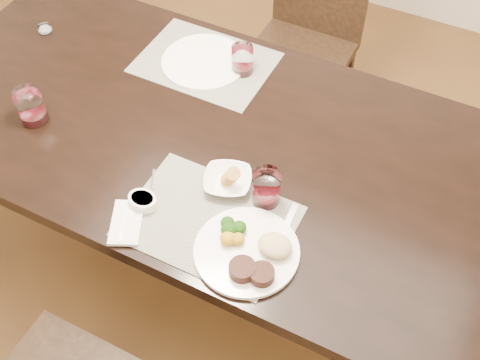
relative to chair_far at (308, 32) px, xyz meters
The scene contains 15 objects.
ground_plane 1.06m from the chair_far, 90.00° to the right, with size 4.50×4.50×0.00m, color #442915.
dining_table 0.95m from the chair_far, 90.00° to the right, with size 2.00×1.00×0.75m.
chair_far is the anchor object (origin of this frame).
placemat_near 1.27m from the chair_far, 81.05° to the right, with size 0.46×0.34×0.00m, color slate.
placemat_far 0.70m from the chair_far, 102.81° to the right, with size 0.46×0.34×0.00m, color slate.
dinner_plate 1.36m from the chair_far, 74.79° to the right, with size 0.29×0.29×0.05m.
napkin_fork 1.37m from the chair_far, 90.23° to the right, with size 0.14×0.17×0.02m.
steak_knife 1.31m from the chair_far, 72.16° to the right, with size 0.03×0.24×0.01m.
cracker_bowl 1.14m from the chair_far, 80.61° to the right, with size 0.18×0.18×0.06m.
sauce_ramekin 1.30m from the chair_far, 89.98° to the right, with size 0.09×0.13×0.07m.
wine_glass_near 1.18m from the chair_far, 74.48° to the right, with size 0.08×0.08×0.11m.
far_plate 0.71m from the chair_far, 102.77° to the right, with size 0.30×0.30×0.01m, color white.
wine_glass_far 0.69m from the chair_far, 90.73° to the right, with size 0.07×0.07×0.10m.
wine_glass_side 1.28m from the chair_far, 113.79° to the right, with size 0.09×0.09×0.12m.
salt_cellar 1.10m from the chair_far, 135.35° to the right, with size 0.05×0.05×0.02m.
Camera 1 is at (0.71, -1.13, 2.13)m, focal length 45.00 mm.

